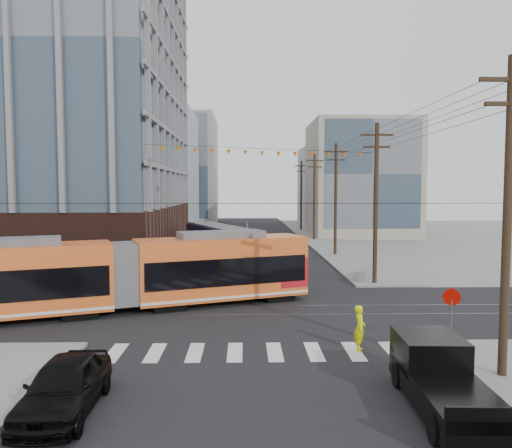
{
  "coord_description": "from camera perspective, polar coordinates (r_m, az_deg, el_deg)",
  "views": [
    {
      "loc": [
        -0.39,
        -22.65,
        6.56
      ],
      "look_at": [
        0.3,
        8.47,
        4.38
      ],
      "focal_mm": 35.0,
      "sensor_mm": 36.0,
      "label": 1
    }
  ],
  "objects": [
    {
      "name": "bg_bldg_ne_far",
      "position": [
        92.5,
        10.23,
        4.22
      ],
      "size": [
        16.0,
        16.0,
        14.0
      ],
      "primitive_type": "cube",
      "color": "#8C99A5",
      "rests_on": "ground"
    },
    {
      "name": "parked_car_grey",
      "position": [
        46.96,
        -7.13,
        -3.25
      ],
      "size": [
        2.98,
        5.03,
        1.31
      ],
      "primitive_type": "imported",
      "rotation": [
        0.0,
        0.0,
        2.96
      ],
      "color": "slate",
      "rests_on": "ground"
    },
    {
      "name": "ground",
      "position": [
        23.58,
        -0.29,
        -12.14
      ],
      "size": [
        160.0,
        160.0,
        0.0
      ],
      "primitive_type": "plane",
      "color": "slate"
    },
    {
      "name": "bg_bldg_nw_near",
      "position": [
        76.52,
        -13.88,
        5.72
      ],
      "size": [
        18.0,
        16.0,
        18.0
      ],
      "primitive_type": "cube",
      "color": "#8C99A5",
      "rests_on": "ground"
    },
    {
      "name": "jersey_barrier",
      "position": [
        37.33,
        12.27,
        -5.56
      ],
      "size": [
        2.58,
        4.16,
        0.83
      ],
      "primitive_type": "cube",
      "rotation": [
        0.0,
        0.0,
        -0.43
      ],
      "color": "gray",
      "rests_on": "ground"
    },
    {
      "name": "stop_sign",
      "position": [
        22.04,
        21.4,
        -10.34
      ],
      "size": [
        0.93,
        0.93,
        2.4
      ],
      "primitive_type": null,
      "rotation": [
        0.0,
        0.0,
        -0.34
      ],
      "color": "#9A0600",
      "rests_on": "ground"
    },
    {
      "name": "utility_pole_near",
      "position": [
        18.9,
        26.78,
        0.36
      ],
      "size": [
        0.3,
        0.3,
        11.0
      ],
      "primitive_type": "cylinder",
      "color": "black",
      "rests_on": "ground"
    },
    {
      "name": "streetcar",
      "position": [
        27.71,
        -14.9,
        -5.61
      ],
      "size": [
        20.42,
        10.04,
        3.99
      ],
      "primitive_type": null,
      "rotation": [
        0.0,
        0.0,
        0.36
      ],
      "color": "orange",
      "rests_on": "ground"
    },
    {
      "name": "bg_bldg_ne_near",
      "position": [
        72.54,
        11.84,
        5.06
      ],
      "size": [
        14.0,
        14.0,
        16.0
      ],
      "primitive_type": "cube",
      "color": "gray",
      "rests_on": "ground"
    },
    {
      "name": "parked_car_silver",
      "position": [
        37.28,
        -8.95,
        -4.88
      ],
      "size": [
        2.53,
        5.25,
        1.66
      ],
      "primitive_type": "imported",
      "rotation": [
        0.0,
        0.0,
        3.3
      ],
      "color": "#A7A7A7",
      "rests_on": "ground"
    },
    {
      "name": "black_sedan",
      "position": [
        16.33,
        -21.05,
        -16.9
      ],
      "size": [
        1.98,
        4.77,
        1.61
      ],
      "primitive_type": "imported",
      "rotation": [
        0.0,
        0.0,
        0.02
      ],
      "color": "black",
      "rests_on": "ground"
    },
    {
      "name": "bg_bldg_nw_far",
      "position": [
        95.69,
        -9.5,
        6.01
      ],
      "size": [
        16.0,
        18.0,
        20.0
      ],
      "primitive_type": "cube",
      "color": "gray",
      "rests_on": "ground"
    },
    {
      "name": "utility_pole_far",
      "position": [
        79.16,
        5.19,
        3.22
      ],
      "size": [
        0.3,
        0.3,
        11.0
      ],
      "primitive_type": "cylinder",
      "color": "black",
      "rests_on": "ground"
    },
    {
      "name": "pedestrian",
      "position": [
        21.06,
        11.78,
        -11.58
      ],
      "size": [
        0.62,
        0.78,
        1.86
      ],
      "primitive_type": "imported",
      "rotation": [
        0.0,
        0.0,
        1.29
      ],
      "color": "#E1EB05",
      "rests_on": "ground"
    },
    {
      "name": "pickup_truck",
      "position": [
        16.29,
        20.86,
        -16.47
      ],
      "size": [
        2.22,
        5.58,
        1.87
      ],
      "primitive_type": null,
      "rotation": [
        0.0,
        0.0,
        -0.05
      ],
      "color": "black",
      "rests_on": "ground"
    },
    {
      "name": "parked_car_white",
      "position": [
        39.75,
        -7.85,
        -4.53
      ],
      "size": [
        3.65,
        5.11,
        1.37
      ],
      "primitive_type": "imported",
      "rotation": [
        0.0,
        0.0,
        2.73
      ],
      "color": "silver",
      "rests_on": "ground"
    },
    {
      "name": "city_bus",
      "position": [
        43.02,
        -4.08,
        -2.41
      ],
      "size": [
        7.15,
        12.5,
        3.51
      ],
      "primitive_type": null,
      "rotation": [
        0.0,
        0.0,
        0.38
      ],
      "color": "#17113D",
      "rests_on": "ground"
    },
    {
      "name": "office_building",
      "position": [
        51.1,
        -26.94,
        12.29
      ],
      "size": [
        30.0,
        25.0,
        28.6
      ],
      "primitive_type": "cube",
      "color": "#381E16",
      "rests_on": "ground"
    }
  ]
}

